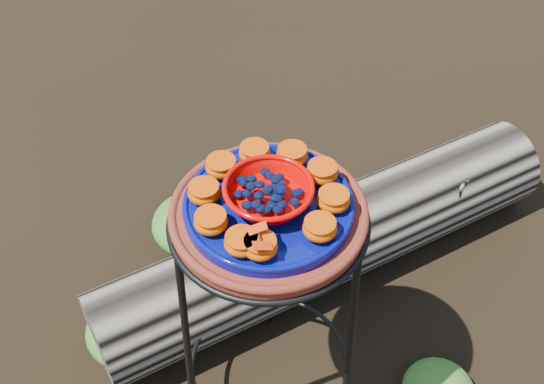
{
  "coord_description": "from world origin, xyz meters",
  "views": [
    {
      "loc": [
        0.01,
        -0.89,
        1.71
      ],
      "look_at": [
        0.01,
        0.0,
        0.78
      ],
      "focal_mm": 45.0,
      "sensor_mm": 36.0,
      "label": 1
    }
  ],
  "objects_px": {
    "plant_stand": "(269,319)",
    "cobalt_plate": "(268,206)",
    "red_bowl": "(268,194)",
    "terracotta_saucer": "(269,215)",
    "driftwood_log": "(327,240)"
  },
  "relations": [
    {
      "from": "plant_stand",
      "to": "driftwood_log",
      "type": "relative_size",
      "value": 0.49
    },
    {
      "from": "cobalt_plate",
      "to": "red_bowl",
      "type": "relative_size",
      "value": 2.0
    },
    {
      "from": "plant_stand",
      "to": "terracotta_saucer",
      "type": "relative_size",
      "value": 1.83
    },
    {
      "from": "terracotta_saucer",
      "to": "plant_stand",
      "type": "bearing_deg",
      "value": 0.0
    },
    {
      "from": "terracotta_saucer",
      "to": "cobalt_plate",
      "type": "relative_size",
      "value": 1.17
    },
    {
      "from": "cobalt_plate",
      "to": "red_bowl",
      "type": "distance_m",
      "value": 0.03
    },
    {
      "from": "plant_stand",
      "to": "driftwood_log",
      "type": "xyz_separation_m",
      "value": [
        0.17,
        0.42,
        -0.21
      ]
    },
    {
      "from": "plant_stand",
      "to": "red_bowl",
      "type": "xyz_separation_m",
      "value": [
        0.0,
        0.0,
        0.43
      ]
    },
    {
      "from": "plant_stand",
      "to": "terracotta_saucer",
      "type": "distance_m",
      "value": 0.37
    },
    {
      "from": "plant_stand",
      "to": "red_bowl",
      "type": "height_order",
      "value": "red_bowl"
    },
    {
      "from": "plant_stand",
      "to": "terracotta_saucer",
      "type": "bearing_deg",
      "value": 0.0
    },
    {
      "from": "cobalt_plate",
      "to": "driftwood_log",
      "type": "bearing_deg",
      "value": 67.95
    },
    {
      "from": "cobalt_plate",
      "to": "driftwood_log",
      "type": "relative_size",
      "value": 0.23
    },
    {
      "from": "terracotta_saucer",
      "to": "driftwood_log",
      "type": "relative_size",
      "value": 0.27
    },
    {
      "from": "plant_stand",
      "to": "cobalt_plate",
      "type": "bearing_deg",
      "value": 0.0
    }
  ]
}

